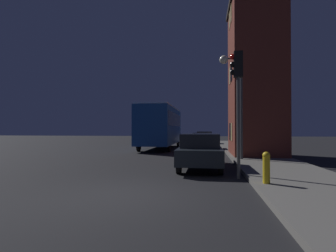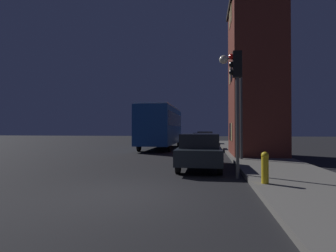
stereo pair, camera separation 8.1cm
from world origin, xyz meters
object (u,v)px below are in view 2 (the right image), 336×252
traffic_light (236,87)px  car_near_lane (200,150)px  streetlamp (233,84)px  bare_tree (256,121)px  car_far_lane (205,138)px  bus (161,124)px  car_mid_lane (202,141)px  fire_hydrant (265,167)px

traffic_light → car_near_lane: 3.48m
streetlamp → bare_tree: (1.43, 1.57, -1.92)m
car_far_lane → bus: bearing=-118.0°
bare_tree → car_near_lane: 5.41m
traffic_light → car_mid_lane: (-1.41, 12.62, -2.43)m
traffic_light → car_far_lane: size_ratio=1.11×
traffic_light → car_far_lane: (-1.28, 20.50, -2.38)m
streetlamp → fire_hydrant: (0.30, -6.31, -3.46)m
car_far_lane → fire_hydrant: 22.05m
bus → fire_hydrant: bearing=-69.2°
bus → car_far_lane: bus is taller
streetlamp → car_far_lane: streetlamp is taller
traffic_light → fire_hydrant: (0.63, -1.47, -2.53)m
car_mid_lane → streetlamp: bearing=-77.4°
bare_tree → car_mid_lane: bearing=117.1°
bare_tree → car_far_lane: bearing=102.2°
car_near_lane → streetlamp: bearing=58.0°
bare_tree → fire_hydrant: bearing=-98.2°
fire_hydrant → car_near_lane: bearing=118.1°
car_mid_lane → fire_hydrant: (2.04, -14.08, -0.10)m
traffic_light → bare_tree: bare_tree is taller
car_far_lane → car_mid_lane: bearing=-91.0°
traffic_light → bus: traffic_light is taller
car_near_lane → fire_hydrant: car_near_lane is taller
car_near_lane → fire_hydrant: size_ratio=5.20×
car_far_lane → streetlamp: bearing=-84.1°
bare_tree → car_far_lane: (-3.05, 14.08, -1.40)m
bare_tree → car_mid_lane: bare_tree is taller
bus → car_near_lane: size_ratio=2.00×
car_far_lane → fire_hydrant: size_ratio=4.38×
car_near_lane → car_mid_lane: car_near_lane is taller
bare_tree → bus: size_ratio=0.47×
streetlamp → traffic_light: 4.94m
traffic_light → bare_tree: 6.73m
fire_hydrant → bus: bearing=110.8°
car_near_lane → car_mid_lane: size_ratio=1.14×
car_near_lane → bus: bearing=108.3°
bus → car_far_lane: bearing=62.0°
streetlamp → car_near_lane: streetlamp is taller
car_mid_lane → car_far_lane: car_far_lane is taller
traffic_light → car_far_lane: traffic_light is taller
traffic_light → fire_hydrant: size_ratio=4.87×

